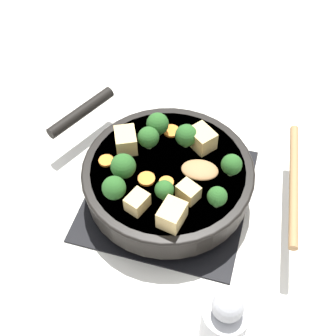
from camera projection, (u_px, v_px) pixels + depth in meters
The scene contains 22 objects.
ground_plane at pixel (168, 195), 0.93m from camera, with size 2.40×2.40×0.00m, color white.
front_burner_grate at pixel (168, 191), 0.92m from camera, with size 0.31×0.31×0.03m.
skillet_pan at pixel (167, 176), 0.88m from camera, with size 0.42×0.34×0.06m.
wooden_spoon at pixel (256, 177), 0.84m from camera, with size 0.23×0.27×0.02m.
tofu_cube_center_large at pixel (188, 192), 0.81m from camera, with size 0.04×0.03×0.03m, color #DBB770.
tofu_cube_near_handle at pixel (202, 139), 0.88m from camera, with size 0.05×0.04×0.04m, color #DBB770.
tofu_cube_east_chunk at pixel (137, 202), 0.79m from camera, with size 0.04×0.03×0.03m, color #DBB770.
tofu_cube_west_chunk at pixel (126, 141), 0.88m from camera, with size 0.05×0.04×0.04m, color #DBB770.
tofu_cube_back_piece at pixel (172, 215), 0.77m from camera, with size 0.05×0.04×0.04m, color #DBB770.
broccoli_floret_near_spoon at pixel (164, 190), 0.80m from camera, with size 0.03×0.03×0.04m.
broccoli_floret_center_top at pixel (123, 166), 0.83m from camera, with size 0.05×0.05×0.05m.
broccoli_floret_east_rim at pixel (114, 188), 0.80m from camera, with size 0.04×0.04×0.05m.
broccoli_floret_west_rim at pixel (148, 138), 0.87m from camera, with size 0.04×0.04×0.05m.
broccoli_floret_north_edge at pixel (186, 136), 0.87m from camera, with size 0.04×0.04×0.05m.
broccoli_floret_south_cluster at pixel (232, 165), 0.83m from camera, with size 0.04×0.04×0.05m.
broccoli_floret_mid_floret at pixel (217, 197), 0.79m from camera, with size 0.03×0.03×0.04m.
broccoli_floret_small_inner at pixel (158, 124), 0.89m from camera, with size 0.04×0.04×0.05m.
carrot_slice_orange_thin at pixel (106, 161), 0.87m from camera, with size 0.03×0.03×0.01m, color orange.
carrot_slice_near_center at pixel (146, 179), 0.84m from camera, with size 0.03×0.03×0.01m, color orange.
carrot_slice_edge_slice at pixel (171, 131), 0.91m from camera, with size 0.03×0.03×0.01m, color orange.
carrot_slice_under_broccoli at pixel (166, 182), 0.84m from camera, with size 0.03×0.03×0.01m, color orange.
pepper_mill at pixel (221, 334), 0.65m from camera, with size 0.06×0.06×0.22m.
Camera 1 is at (0.15, -0.52, 0.76)m, focal length 50.00 mm.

